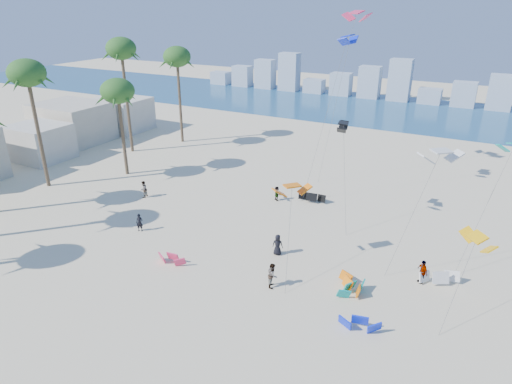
% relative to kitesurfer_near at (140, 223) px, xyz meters
% --- Properties ---
extents(ground, '(220.00, 220.00, 0.00)m').
position_rel_kitesurfer_near_xyz_m(ground, '(6.97, -12.52, -0.83)').
color(ground, beige).
rests_on(ground, ground).
extents(ocean, '(220.00, 220.00, 0.00)m').
position_rel_kitesurfer_near_xyz_m(ocean, '(6.97, 59.48, -0.83)').
color(ocean, navy).
rests_on(ocean, ground).
extents(kitesurfer_near, '(0.72, 0.61, 1.66)m').
position_rel_kitesurfer_near_xyz_m(kitesurfer_near, '(0.00, 0.00, 0.00)').
color(kitesurfer_near, black).
rests_on(kitesurfer_near, ground).
extents(kitesurfer_mid, '(0.96, 1.09, 1.87)m').
position_rel_kitesurfer_near_xyz_m(kitesurfer_mid, '(14.25, -2.03, 0.11)').
color(kitesurfer_mid, gray).
rests_on(kitesurfer_mid, ground).
extents(kitesurfers_far, '(39.96, 12.00, 1.85)m').
position_rel_kitesurfer_near_xyz_m(kitesurfers_far, '(15.71, 5.79, 0.02)').
color(kitesurfers_far, black).
rests_on(kitesurfers_far, ground).
extents(grounded_kites, '(22.13, 17.82, 0.97)m').
position_rel_kitesurfer_near_xyz_m(grounded_kites, '(17.73, 2.46, -0.39)').
color(grounded_kites, '#E73363').
rests_on(grounded_kites, ground).
extents(flying_kites, '(21.11, 27.53, 18.71)m').
position_rel_kitesurfer_near_xyz_m(flying_kites, '(18.38, 11.79, 10.64)').
color(flying_kites, orange).
rests_on(flying_kites, ground).
extents(palm_row, '(9.34, 44.80, 15.19)m').
position_rel_kitesurfer_near_xyz_m(palm_row, '(-14.38, 3.63, 10.66)').
color(palm_row, brown).
rests_on(palm_row, ground).
extents(beachfront_buildings, '(11.50, 43.00, 6.00)m').
position_rel_kitesurfer_near_xyz_m(beachfront_buildings, '(-26.73, 8.29, 1.84)').
color(beachfront_buildings, beige).
rests_on(beachfront_buildings, ground).
extents(distant_skyline, '(85.00, 3.00, 8.40)m').
position_rel_kitesurfer_near_xyz_m(distant_skyline, '(5.78, 69.48, 2.26)').
color(distant_skyline, '#9EADBF').
rests_on(distant_skyline, ground).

